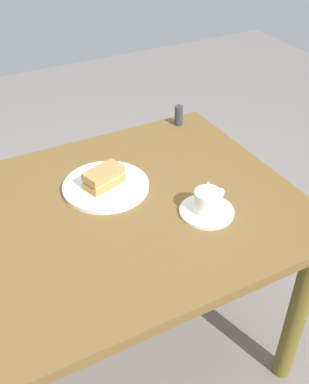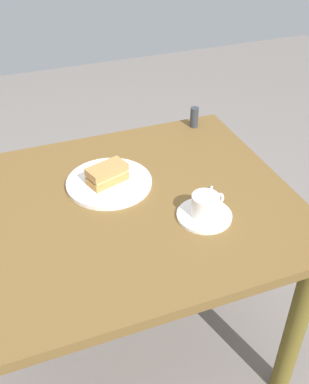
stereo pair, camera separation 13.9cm
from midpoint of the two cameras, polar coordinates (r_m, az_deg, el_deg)
name	(u,v)px [view 2 (the right image)]	position (r m, az deg, el deg)	size (l,w,h in m)	color
ground_plane	(126,345)	(1.92, -1.35, -18.70)	(6.00, 6.00, 0.00)	gray
dining_table	(120,233)	(1.46, -1.68, -5.25)	(1.10, 0.87, 0.72)	brown
sandwich_plate	(109,183)	(1.47, -3.02, 1.09)	(0.28, 0.28, 0.01)	white
sandwich_front	(107,174)	(1.45, -3.29, 2.16)	(0.14, 0.10, 0.06)	#BF8944
coffee_saucer	(204,215)	(1.36, 9.18, -3.03)	(0.16, 0.16, 0.01)	white
coffee_cup	(206,205)	(1.33, 9.41, -1.67)	(0.11, 0.08, 0.07)	white
spoon	(209,198)	(1.41, 9.62, -0.89)	(0.07, 0.09, 0.01)	silver
salt_shaker	(194,117)	(1.80, 7.24, 9.22)	(0.03, 0.03, 0.08)	#33383D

